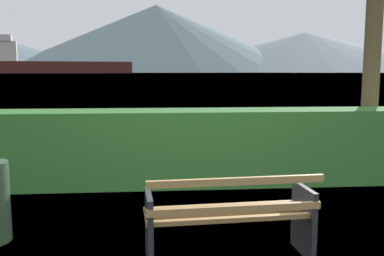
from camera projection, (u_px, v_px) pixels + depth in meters
name	position (u px, v px, depth m)	size (l,w,h in m)	color
water_surface	(157.00, 73.00, 307.15)	(620.00, 620.00, 0.00)	slate
park_bench	(230.00, 217.00, 4.06)	(1.63, 0.69, 0.87)	tan
hedge_row	(199.00, 147.00, 6.87)	(10.20, 0.87, 1.18)	#387A33
cargo_ship_large	(43.00, 63.00, 282.15)	(100.21, 35.86, 24.10)	#471E19
distant_hills	(129.00, 45.00, 540.39)	(860.83, 442.62, 84.77)	slate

